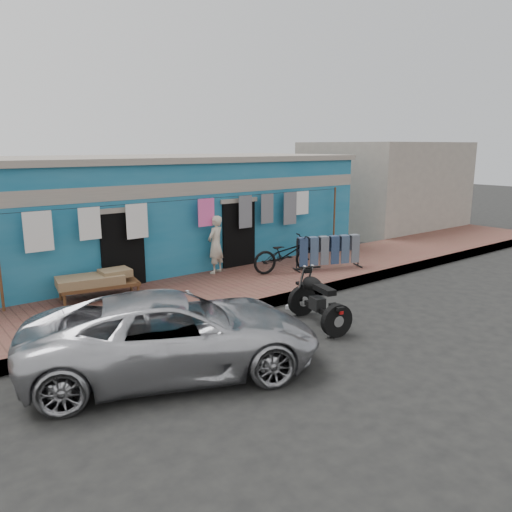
{
  "coord_description": "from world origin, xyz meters",
  "views": [
    {
      "loc": [
        -6.96,
        -6.93,
        3.66
      ],
      "look_at": [
        0.0,
        2.0,
        1.15
      ],
      "focal_mm": 35.0,
      "sensor_mm": 36.0,
      "label": 1
    }
  ],
  "objects": [
    {
      "name": "motorcycle",
      "position": [
        0.11,
        0.04,
        0.57
      ],
      "size": [
        1.46,
        2.05,
        1.14
      ],
      "primitive_type": null,
      "rotation": [
        0.0,
        0.0,
        -0.25
      ],
      "color": "black",
      "rests_on": "ground"
    },
    {
      "name": "jeans_rack",
      "position": [
        3.11,
        2.66,
        0.73
      ],
      "size": [
        2.28,
        1.74,
        0.96
      ],
      "primitive_type": null,
      "rotation": [
        0.0,
        0.0,
        -0.36
      ],
      "color": "black",
      "rests_on": "sidewalk"
    },
    {
      "name": "charpoy",
      "position": [
        -3.08,
        3.83,
        0.55
      ],
      "size": [
        2.09,
        1.45,
        0.61
      ],
      "primitive_type": null,
      "rotation": [
        0.0,
        0.0,
        -0.17
      ],
      "color": "brown",
      "rests_on": "sidewalk"
    },
    {
      "name": "car",
      "position": [
        -3.31,
        -0.07,
        0.68
      ],
      "size": [
        5.33,
        3.85,
        1.37
      ],
      "primitive_type": "imported",
      "rotation": [
        0.0,
        0.0,
        1.19
      ],
      "color": "#B8B8BD",
      "rests_on": "ground"
    },
    {
      "name": "litter_a",
      "position": [
        0.38,
        1.2,
        0.04
      ],
      "size": [
        0.23,
        0.21,
        0.09
      ],
      "primitive_type": "cube",
      "rotation": [
        0.0,
        0.0,
        0.34
      ],
      "color": "silver",
      "rests_on": "ground"
    },
    {
      "name": "clothesline",
      "position": [
        -0.0,
        4.25,
        1.78
      ],
      "size": [
        10.06,
        0.06,
        2.1
      ],
      "color": "brown",
      "rests_on": "sidewalk"
    },
    {
      "name": "bicycle",
      "position": [
        1.89,
        3.1,
        0.86
      ],
      "size": [
        2.0,
        1.11,
        1.23
      ],
      "primitive_type": "imported",
      "rotation": [
        0.0,
        0.0,
        1.33
      ],
      "color": "black",
      "rests_on": "sidewalk"
    },
    {
      "name": "ground",
      "position": [
        0.0,
        0.0,
        0.0
      ],
      "size": [
        80.0,
        80.0,
        0.0
      ],
      "primitive_type": "plane",
      "color": "black",
      "rests_on": "ground"
    },
    {
      "name": "building",
      "position": [
        -0.0,
        6.99,
        1.69
      ],
      "size": [
        12.2,
        5.2,
        3.36
      ],
      "color": "#176186",
      "rests_on": "ground"
    },
    {
      "name": "litter_c",
      "position": [
        0.34,
        0.92,
        0.04
      ],
      "size": [
        0.22,
        0.25,
        0.09
      ],
      "primitive_type": "cube",
      "rotation": [
        0.0,
        0.0,
        1.82
      ],
      "color": "silver",
      "rests_on": "ground"
    },
    {
      "name": "neighbor_right",
      "position": [
        11.0,
        7.0,
        1.9
      ],
      "size": [
        6.0,
        5.0,
        3.8
      ],
      "primitive_type": "cube",
      "color": "#9E9384",
      "rests_on": "ground"
    },
    {
      "name": "sidewalk",
      "position": [
        0.0,
        3.0,
        0.12
      ],
      "size": [
        28.0,
        3.0,
        0.25
      ],
      "primitive_type": "cube",
      "color": "brown",
      "rests_on": "ground"
    },
    {
      "name": "seated_person",
      "position": [
        0.32,
        4.2,
        1.04
      ],
      "size": [
        0.67,
        0.58,
        1.58
      ],
      "primitive_type": "imported",
      "rotation": [
        0.0,
        0.0,
        3.56
      ],
      "color": "beige",
      "rests_on": "sidewalk"
    },
    {
      "name": "curb",
      "position": [
        0.0,
        1.55,
        0.12
      ],
      "size": [
        28.0,
        0.1,
        0.25
      ],
      "primitive_type": "cube",
      "color": "gray",
      "rests_on": "ground"
    },
    {
      "name": "litter_b",
      "position": [
        0.45,
        1.2,
        0.04
      ],
      "size": [
        0.21,
        0.2,
        0.09
      ],
      "primitive_type": "cube",
      "rotation": [
        0.0,
        0.0,
        0.57
      ],
      "color": "silver",
      "rests_on": "ground"
    }
  ]
}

